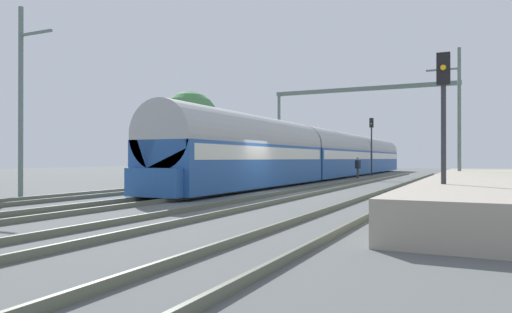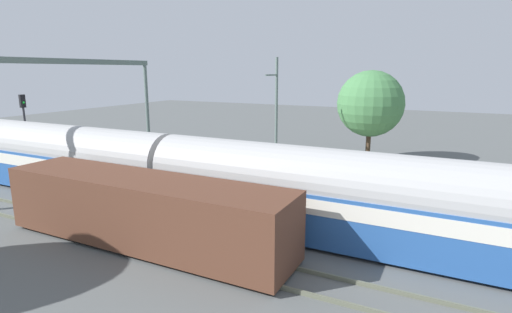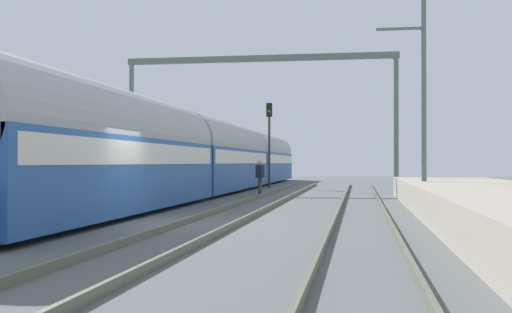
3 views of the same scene
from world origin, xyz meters
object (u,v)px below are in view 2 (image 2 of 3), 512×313
(railway_signal_far, at_px, (25,123))
(catenary_gantry, at_px, (62,90))
(person_crossing, at_px, (132,168))
(freight_car, at_px, (144,211))
(passenger_train, at_px, (62,158))

(railway_signal_far, xyz_separation_m, catenary_gantry, (0.01, -4.19, 2.40))
(catenary_gantry, bearing_deg, person_crossing, -80.79)
(freight_car, distance_m, person_crossing, 9.56)
(freight_car, bearing_deg, catenary_gantry, 63.70)
(freight_car, distance_m, railway_signal_far, 17.03)
(passenger_train, bearing_deg, freight_car, -111.31)
(person_crossing, bearing_deg, railway_signal_far, 127.17)
(passenger_train, xyz_separation_m, person_crossing, (2.70, -2.95, -0.94))
(railway_signal_far, bearing_deg, passenger_train, -107.70)
(person_crossing, bearing_deg, passenger_train, 164.63)
(person_crossing, xyz_separation_m, railway_signal_far, (-0.78, 8.96, 2.44))
(freight_car, distance_m, catenary_gantry, 13.78)
(freight_car, bearing_deg, passenger_train, 68.69)
(railway_signal_far, height_order, catenary_gantry, catenary_gantry)
(passenger_train, relative_size, freight_car, 3.78)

